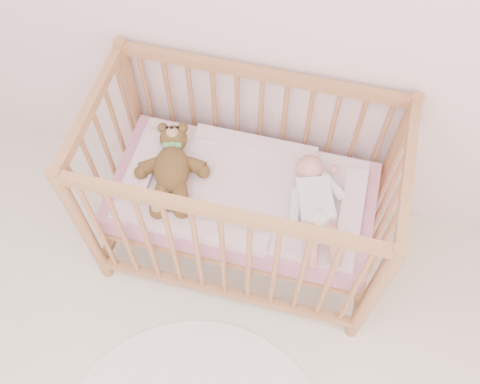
% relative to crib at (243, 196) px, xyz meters
% --- Properties ---
extents(crib, '(1.36, 0.76, 1.00)m').
position_rel_crib_xyz_m(crib, '(0.00, 0.00, 0.00)').
color(crib, '#B47E4C').
rests_on(crib, floor).
extents(mattress, '(1.22, 0.62, 0.13)m').
position_rel_crib_xyz_m(mattress, '(0.00, 0.00, -0.01)').
color(mattress, '#CE809F').
rests_on(mattress, crib).
extents(blanket, '(1.10, 0.58, 0.06)m').
position_rel_crib_xyz_m(blanket, '(0.00, 0.00, 0.06)').
color(blanket, '#D1909D').
rests_on(blanket, mattress).
extents(baby, '(0.44, 0.63, 0.14)m').
position_rel_crib_xyz_m(baby, '(0.33, -0.02, 0.14)').
color(baby, white).
rests_on(baby, blanket).
extents(teddy_bear, '(0.48, 0.59, 0.14)m').
position_rel_crib_xyz_m(teddy_bear, '(-0.33, -0.02, 0.15)').
color(teddy_bear, brown).
rests_on(teddy_bear, blanket).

